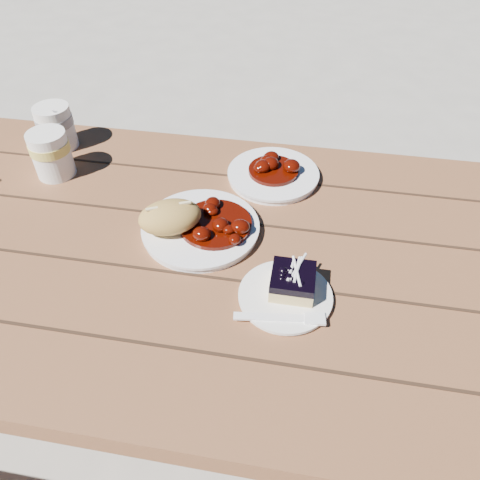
% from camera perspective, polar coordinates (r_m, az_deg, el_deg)
% --- Properties ---
extents(ground, '(60.00, 60.00, 0.00)m').
position_cam_1_polar(ground, '(1.59, -11.06, -19.32)').
color(ground, '#A29D93').
rests_on(ground, ground).
extents(picnic_table, '(2.00, 1.55, 0.75)m').
position_cam_1_polar(picnic_table, '(1.11, -15.10, -5.27)').
color(picnic_table, brown).
rests_on(picnic_table, ground).
extents(main_plate, '(0.23, 0.23, 0.02)m').
position_cam_1_polar(main_plate, '(0.96, -4.81, 1.39)').
color(main_plate, white).
rests_on(main_plate, picnic_table).
extents(goulash_stew, '(0.15, 0.15, 0.04)m').
position_cam_1_polar(goulash_stew, '(0.94, -3.06, 2.69)').
color(goulash_stew, '#420902').
rests_on(goulash_stew, main_plate).
extents(bread_roll, '(0.15, 0.13, 0.06)m').
position_cam_1_polar(bread_roll, '(0.93, -8.53, 2.79)').
color(bread_roll, '#B99147').
rests_on(bread_roll, main_plate).
extents(dessert_plate, '(0.16, 0.16, 0.01)m').
position_cam_1_polar(dessert_plate, '(0.84, 5.53, -6.87)').
color(dessert_plate, white).
rests_on(dessert_plate, picnic_table).
extents(blueberry_cake, '(0.08, 0.08, 0.04)m').
position_cam_1_polar(blueberry_cake, '(0.83, 6.44, -5.00)').
color(blueberry_cake, '#D8BD76').
rests_on(blueberry_cake, dessert_plate).
extents(fork_dessert, '(0.16, 0.05, 0.00)m').
position_cam_1_polar(fork_dessert, '(0.80, 3.72, -9.36)').
color(fork_dessert, white).
rests_on(fork_dessert, dessert_plate).
extents(coffee_cup, '(0.09, 0.09, 0.11)m').
position_cam_1_polar(coffee_cup, '(1.27, -21.52, 12.67)').
color(coffee_cup, white).
rests_on(coffee_cup, picnic_table).
extents(second_plate, '(0.21, 0.21, 0.02)m').
position_cam_1_polar(second_plate, '(1.10, 4.06, 7.89)').
color(second_plate, white).
rests_on(second_plate, picnic_table).
extents(second_stew, '(0.12, 0.12, 0.04)m').
position_cam_1_polar(second_stew, '(1.09, 4.13, 9.13)').
color(second_stew, '#420902').
rests_on(second_stew, second_plate).
extents(second_cup, '(0.09, 0.09, 0.11)m').
position_cam_1_polar(second_cup, '(1.17, -22.00, 9.69)').
color(second_cup, white).
rests_on(second_cup, picnic_table).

